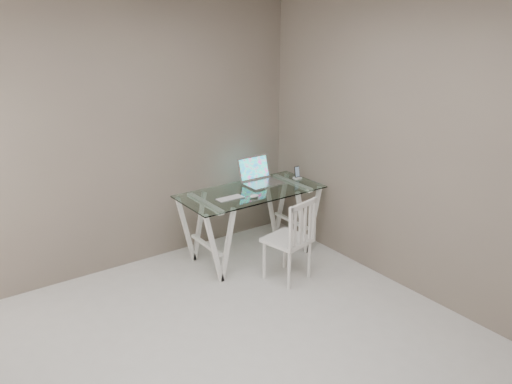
{
  "coord_description": "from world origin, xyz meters",
  "views": [
    {
      "loc": [
        -1.62,
        -2.36,
        2.44
      ],
      "look_at": [
        1.02,
        1.35,
        0.85
      ],
      "focal_mm": 35.0,
      "sensor_mm": 36.0,
      "label": 1
    }
  ],
  "objects": [
    {
      "name": "mouse",
      "position": [
        1.08,
        1.47,
        0.76
      ],
      "size": [
        0.1,
        0.06,
        0.03
      ],
      "primitive_type": "ellipsoid",
      "color": "white",
      "rests_on": "desk"
    },
    {
      "name": "laptop",
      "position": [
        1.4,
        1.82,
        0.81
      ],
      "size": [
        0.39,
        0.35,
        0.27
      ],
      "color": "silver",
      "rests_on": "desk"
    },
    {
      "name": "chair",
      "position": [
        1.19,
        0.98,
        0.47
      ],
      "size": [
        0.46,
        0.46,
        0.85
      ],
      "rotation": [
        0.0,
        0.0,
        0.2
      ],
      "color": "silver",
      "rests_on": "ground"
    },
    {
      "name": "phone_dock",
      "position": [
        1.83,
        1.69,
        0.78
      ],
      "size": [
        0.08,
        0.08,
        0.14
      ],
      "color": "white",
      "rests_on": "desk"
    },
    {
      "name": "desk",
      "position": [
        1.17,
        1.65,
        0.38
      ],
      "size": [
        1.5,
        0.7,
        0.75
      ],
      "color": "silver",
      "rests_on": "ground"
    },
    {
      "name": "room",
      "position": [
        -0.06,
        0.02,
        1.72
      ],
      "size": [
        4.5,
        4.52,
        2.71
      ],
      "color": "beige",
      "rests_on": "ground"
    },
    {
      "name": "keyboard",
      "position": [
        0.86,
        1.57,
        0.75
      ],
      "size": [
        0.29,
        0.12,
        0.01
      ],
      "primitive_type": "cube",
      "color": "silver",
      "rests_on": "desk"
    }
  ]
}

